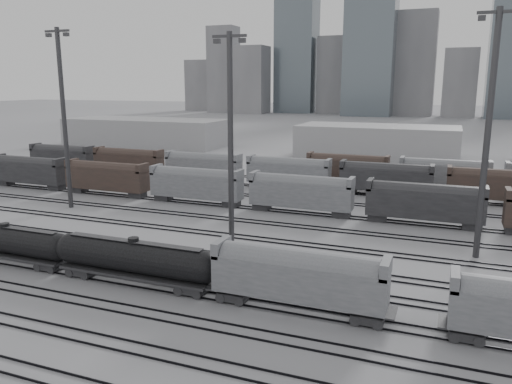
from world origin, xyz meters
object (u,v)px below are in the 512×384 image
(hopper_car_a, at_px, (298,275))
(light_mast_c, at_px, (231,140))
(tank_car_a, at_px, (6,241))
(tank_car_b, at_px, (134,258))

(hopper_car_a, relative_size, light_mast_c, 0.61)
(tank_car_a, relative_size, light_mast_c, 0.70)
(tank_car_a, distance_m, light_mast_c, 25.69)
(tank_car_b, relative_size, hopper_car_a, 1.21)
(hopper_car_a, xyz_separation_m, light_mast_c, (-11.11, 11.51, 9.34))
(tank_car_a, bearing_deg, tank_car_b, 0.00)
(tank_car_b, distance_m, light_mast_c, 15.99)
(tank_car_a, distance_m, tank_car_b, 15.86)
(hopper_car_a, bearing_deg, tank_car_b, 180.00)
(tank_car_a, bearing_deg, hopper_car_a, -0.00)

